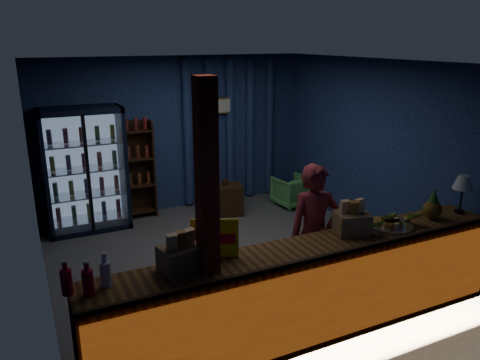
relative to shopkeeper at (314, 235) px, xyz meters
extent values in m
plane|color=#515154|center=(-0.41, 1.38, -0.79)|extent=(4.60, 4.60, 0.00)
plane|color=navy|center=(-0.41, 3.58, 0.51)|extent=(4.60, 0.00, 4.60)
plane|color=navy|center=(-0.41, -0.82, 0.51)|extent=(4.60, 0.00, 4.60)
plane|color=navy|center=(-2.71, 1.38, 0.51)|extent=(0.00, 4.40, 4.40)
plane|color=navy|center=(1.89, 1.38, 0.51)|extent=(0.00, 4.40, 4.40)
plane|color=#472D19|center=(-0.41, 1.38, 1.81)|extent=(4.60, 4.60, 0.00)
cube|color=brown|center=(-0.41, -0.52, -0.32)|extent=(4.40, 0.55, 0.95)
cube|color=red|center=(-0.41, -0.81, -0.32)|extent=(4.35, 0.02, 0.81)
cube|color=#352010|center=(-0.41, -0.79, 0.18)|extent=(4.40, 0.04, 0.04)
cube|color=maroon|center=(-1.46, -0.52, 0.51)|extent=(0.16, 0.16, 2.60)
cube|color=black|center=(-1.96, 3.50, 0.16)|extent=(1.20, 0.06, 1.90)
cube|color=black|center=(-2.53, 3.23, 0.16)|extent=(0.06, 0.60, 1.90)
cube|color=black|center=(-1.39, 3.23, 0.16)|extent=(0.06, 0.60, 1.90)
cube|color=black|center=(-1.96, 3.23, 1.07)|extent=(1.20, 0.60, 0.08)
cube|color=black|center=(-1.96, 3.23, -0.75)|extent=(1.20, 0.60, 0.08)
cube|color=#99B2D8|center=(-1.96, 3.45, 0.16)|extent=(1.08, 0.02, 1.74)
cube|color=white|center=(-1.96, 2.95, 0.16)|extent=(1.12, 0.02, 1.78)
cube|color=black|center=(-1.96, 2.93, 0.16)|extent=(0.05, 0.05, 1.80)
cube|color=silver|center=(-1.96, 3.23, -0.62)|extent=(1.08, 0.48, 0.02)
cylinder|color=#B6361A|center=(-2.41, 3.23, -0.49)|extent=(0.07, 0.07, 0.22)
cylinder|color=#1A6B2B|center=(-2.19, 3.23, -0.49)|extent=(0.07, 0.07, 0.22)
cylinder|color=#ACA91A|center=(-1.96, 3.23, -0.49)|extent=(0.07, 0.07, 0.22)
cylinder|color=navy|center=(-1.74, 3.23, -0.49)|extent=(0.07, 0.07, 0.22)
cylinder|color=maroon|center=(-1.51, 3.23, -0.49)|extent=(0.07, 0.07, 0.22)
cube|color=silver|center=(-1.96, 3.23, -0.22)|extent=(1.08, 0.48, 0.02)
cylinder|color=#1A6B2B|center=(-2.41, 3.23, -0.09)|extent=(0.07, 0.07, 0.22)
cylinder|color=#ACA91A|center=(-2.19, 3.23, -0.09)|extent=(0.07, 0.07, 0.22)
cylinder|color=navy|center=(-1.96, 3.23, -0.09)|extent=(0.07, 0.07, 0.22)
cylinder|color=maroon|center=(-1.74, 3.23, -0.09)|extent=(0.07, 0.07, 0.22)
cylinder|color=#B6361A|center=(-1.51, 3.23, -0.09)|extent=(0.07, 0.07, 0.22)
cube|color=silver|center=(-1.96, 3.23, 0.18)|extent=(1.08, 0.48, 0.02)
cylinder|color=#ACA91A|center=(-2.41, 3.23, 0.31)|extent=(0.07, 0.07, 0.22)
cylinder|color=navy|center=(-2.19, 3.23, 0.31)|extent=(0.07, 0.07, 0.22)
cylinder|color=maroon|center=(-1.96, 3.23, 0.31)|extent=(0.07, 0.07, 0.22)
cylinder|color=#B6361A|center=(-1.74, 3.23, 0.31)|extent=(0.07, 0.07, 0.22)
cylinder|color=#1A6B2B|center=(-1.51, 3.23, 0.31)|extent=(0.07, 0.07, 0.22)
cube|color=silver|center=(-1.96, 3.23, 0.58)|extent=(1.08, 0.48, 0.02)
cylinder|color=navy|center=(-2.41, 3.23, 0.71)|extent=(0.07, 0.07, 0.22)
cylinder|color=maroon|center=(-2.19, 3.23, 0.71)|extent=(0.07, 0.07, 0.22)
cylinder|color=#B6361A|center=(-1.96, 3.23, 0.71)|extent=(0.07, 0.07, 0.22)
cylinder|color=#1A6B2B|center=(-1.74, 3.23, 0.71)|extent=(0.07, 0.07, 0.22)
cylinder|color=#ACA91A|center=(-1.51, 3.23, 0.71)|extent=(0.07, 0.07, 0.22)
cube|color=#352010|center=(-1.11, 3.53, 0.01)|extent=(0.50, 0.02, 1.60)
cube|color=#352010|center=(-1.35, 3.40, 0.01)|extent=(0.03, 0.28, 1.60)
cube|color=#352010|center=(-0.88, 3.40, 0.01)|extent=(0.03, 0.28, 1.60)
cube|color=#352010|center=(-1.11, 3.40, -0.69)|extent=(0.46, 0.26, 0.02)
cube|color=#352010|center=(-1.11, 3.40, -0.24)|extent=(0.46, 0.26, 0.02)
cube|color=#352010|center=(-1.11, 3.40, 0.21)|extent=(0.46, 0.26, 0.02)
cube|color=#352010|center=(-1.11, 3.40, 0.66)|extent=(0.46, 0.26, 0.02)
cylinder|color=navy|center=(-0.21, 3.52, 0.51)|extent=(0.14, 0.14, 2.50)
cylinder|color=navy|center=(0.19, 3.52, 0.51)|extent=(0.14, 0.14, 2.50)
cylinder|color=navy|center=(0.59, 3.52, 0.51)|extent=(0.14, 0.14, 2.50)
cylinder|color=navy|center=(0.99, 3.52, 0.51)|extent=(0.14, 0.14, 2.50)
cylinder|color=navy|center=(1.39, 3.52, 0.51)|extent=(0.14, 0.14, 2.50)
cube|color=gold|center=(0.44, 3.48, 0.96)|extent=(0.36, 0.03, 0.28)
cube|color=silver|center=(0.44, 3.46, 0.96)|extent=(0.30, 0.01, 0.22)
imported|color=maroon|center=(0.00, 0.00, 0.00)|extent=(0.66, 0.52, 1.59)
imported|color=#5FBF5F|center=(1.45, 2.78, -0.53)|extent=(0.62, 0.63, 0.53)
cube|color=#352010|center=(0.22, 2.90, -0.54)|extent=(0.65, 0.55, 0.50)
cylinder|color=#352010|center=(0.22, 2.90, -0.24)|extent=(0.10, 0.10, 0.10)
cube|color=yellow|center=(-1.31, -0.30, 0.33)|extent=(0.43, 0.26, 0.35)
cube|color=#B70C24|center=(-1.31, -0.32, 0.33)|extent=(0.35, 0.18, 0.09)
cylinder|color=#B70C24|center=(-2.61, -0.42, 0.26)|extent=(0.09, 0.09, 0.21)
cylinder|color=#B70C24|center=(-2.61, -0.42, 0.40)|extent=(0.04, 0.04, 0.08)
cylinder|color=white|center=(-2.61, -0.42, 0.44)|extent=(0.04, 0.04, 0.02)
cylinder|color=#B70C24|center=(-2.46, -0.50, 0.26)|extent=(0.09, 0.09, 0.21)
cylinder|color=#B70C24|center=(-2.46, -0.50, 0.40)|extent=(0.04, 0.04, 0.08)
cylinder|color=white|center=(-2.46, -0.50, 0.44)|extent=(0.04, 0.04, 0.02)
cylinder|color=silver|center=(-2.31, -0.42, 0.26)|extent=(0.09, 0.09, 0.21)
cylinder|color=silver|center=(-2.31, -0.42, 0.40)|extent=(0.04, 0.04, 0.08)
cylinder|color=white|center=(-2.31, -0.42, 0.44)|extent=(0.04, 0.04, 0.02)
cube|color=#946D48|center=(-1.68, -0.42, 0.27)|extent=(0.39, 0.35, 0.22)
cube|color=orange|center=(-1.76, -0.44, 0.45)|extent=(0.10, 0.08, 0.14)
cube|color=#BC7823|center=(-1.68, -0.42, 0.45)|extent=(0.10, 0.08, 0.14)
cube|color=orange|center=(-1.60, -0.40, 0.45)|extent=(0.10, 0.08, 0.14)
cube|color=#946D48|center=(0.16, -0.42, 0.26)|extent=(0.39, 0.35, 0.21)
cube|color=orange|center=(0.08, -0.39, 0.44)|extent=(0.10, 0.08, 0.14)
cube|color=#BC7823|center=(0.16, -0.42, 0.44)|extent=(0.10, 0.08, 0.14)
cube|color=orange|center=(0.24, -0.44, 0.44)|extent=(0.10, 0.08, 0.14)
cylinder|color=silver|center=(0.64, -0.47, 0.17)|extent=(0.48, 0.48, 0.03)
cube|color=orange|center=(0.73, -0.47, 0.21)|extent=(0.10, 0.07, 0.05)
cube|color=#BC7823|center=(0.70, -0.40, 0.21)|extent=(0.13, 0.13, 0.05)
cube|color=orange|center=(0.64, -0.37, 0.21)|extent=(0.07, 0.10, 0.05)
cube|color=#BC7823|center=(0.57, -0.40, 0.21)|extent=(0.13, 0.13, 0.05)
cube|color=orange|center=(0.54, -0.47, 0.21)|extent=(0.10, 0.07, 0.05)
cube|color=#BC7823|center=(0.57, -0.53, 0.21)|extent=(0.13, 0.13, 0.05)
cube|color=orange|center=(0.64, -0.56, 0.21)|extent=(0.07, 0.10, 0.05)
cube|color=#BC7823|center=(0.70, -0.53, 0.21)|extent=(0.13, 0.13, 0.05)
cylinder|color=black|center=(1.64, -0.50, 0.17)|extent=(0.11, 0.11, 0.04)
cylinder|color=black|center=(1.64, -0.50, 0.33)|extent=(0.02, 0.02, 0.32)
cone|color=white|center=(1.64, -0.50, 0.52)|extent=(0.23, 0.23, 0.16)
sphere|color=#99601B|center=(1.20, -0.50, 0.27)|extent=(0.20, 0.20, 0.20)
cone|color=#346221|center=(1.20, -0.50, 0.44)|extent=(0.11, 0.11, 0.16)
camera|label=1|loc=(-2.80, -3.93, 2.08)|focal=35.00mm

